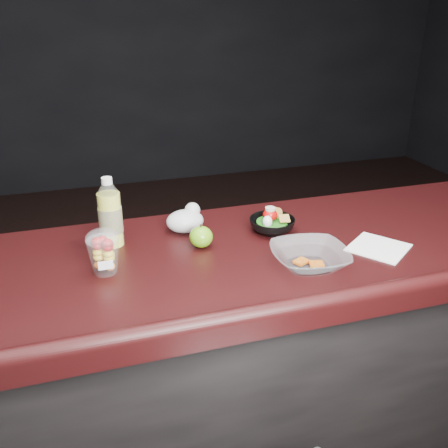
{
  "coord_description": "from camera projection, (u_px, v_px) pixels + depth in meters",
  "views": [
    {
      "loc": [
        -0.37,
        -0.97,
        1.71
      ],
      "look_at": [
        0.04,
        0.34,
        1.1
      ],
      "focal_mm": 40.0,
      "sensor_mm": 36.0,
      "label": 1
    }
  ],
  "objects": [
    {
      "name": "green_apple",
      "position": [
        201.0,
        237.0,
        1.53
      ],
      "size": [
        0.07,
        0.07,
        0.08
      ],
      "color": "#4D880F",
      "rests_on": "counter"
    },
    {
      "name": "takeout_bowl",
      "position": [
        309.0,
        258.0,
        1.42
      ],
      "size": [
        0.25,
        0.25,
        0.05
      ],
      "rotation": [
        0.0,
        0.0,
        -0.12
      ],
      "color": "silver",
      "rests_on": "counter"
    },
    {
      "name": "fruit_cup",
      "position": [
        104.0,
        251.0,
        1.37
      ],
      "size": [
        0.09,
        0.09,
        0.13
      ],
      "color": "white",
      "rests_on": "counter"
    },
    {
      "name": "plastic_bag",
      "position": [
        186.0,
        220.0,
        1.63
      ],
      "size": [
        0.12,
        0.1,
        0.09
      ],
      "color": "silver",
      "rests_on": "counter"
    },
    {
      "name": "lemonade_bottle",
      "position": [
        110.0,
        217.0,
        1.52
      ],
      "size": [
        0.07,
        0.07,
        0.22
      ],
      "color": "#DCE53B",
      "rests_on": "counter"
    },
    {
      "name": "counter",
      "position": [
        217.0,
        388.0,
        1.7
      ],
      "size": [
        4.06,
        0.71,
        1.02
      ],
      "color": "black",
      "rests_on": "ground"
    },
    {
      "name": "snack_bowl",
      "position": [
        272.0,
        224.0,
        1.63
      ],
      "size": [
        0.16,
        0.16,
        0.08
      ],
      "rotation": [
        0.0,
        0.0,
        0.08
      ],
      "color": "black",
      "rests_on": "counter"
    },
    {
      "name": "paper_napkin",
      "position": [
        379.0,
        248.0,
        1.53
      ],
      "size": [
        0.22,
        0.22,
        0.0
      ],
      "primitive_type": "cube",
      "rotation": [
        0.0,
        0.0,
        0.63
      ],
      "color": "white",
      "rests_on": "counter"
    }
  ]
}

